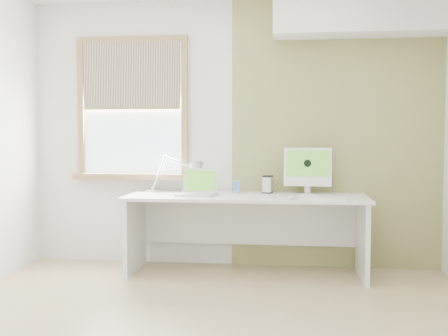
# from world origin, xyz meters

# --- Properties ---
(room) EXTENTS (4.04, 3.54, 2.64)m
(room) POSITION_xyz_m (0.00, 0.00, 1.30)
(room) COLOR tan
(room) RESTS_ON ground
(accent_wall) EXTENTS (2.00, 0.02, 2.60)m
(accent_wall) POSITION_xyz_m (1.00, 1.74, 1.30)
(accent_wall) COLOR #998D53
(accent_wall) RESTS_ON room
(soffit) EXTENTS (1.60, 0.40, 0.42)m
(soffit) POSITION_xyz_m (1.20, 1.57, 2.40)
(soffit) COLOR white
(soffit) RESTS_ON room
(window) EXTENTS (1.20, 0.14, 1.42)m
(window) POSITION_xyz_m (-1.00, 1.71, 1.54)
(window) COLOR olive
(window) RESTS_ON room
(desk) EXTENTS (2.20, 0.70, 0.73)m
(desk) POSITION_xyz_m (0.16, 1.44, 0.53)
(desk) COLOR white
(desk) RESTS_ON room
(desk_lamp) EXTENTS (0.64, 0.26, 0.36)m
(desk_lamp) POSITION_xyz_m (-0.41, 1.59, 0.92)
(desk_lamp) COLOR silver
(desk_lamp) RESTS_ON desk
(laptop) EXTENTS (0.39, 0.33, 0.24)m
(laptop) POSITION_xyz_m (-0.27, 1.35, 0.79)
(laptop) COLOR silver
(laptop) RESTS_ON desk
(phone_dock) EXTENTS (0.08, 0.08, 0.13)m
(phone_dock) POSITION_xyz_m (0.06, 1.54, 0.77)
(phone_dock) COLOR silver
(phone_dock) RESTS_ON desk
(external_drive) EXTENTS (0.10, 0.14, 0.17)m
(external_drive) POSITION_xyz_m (0.36, 1.61, 0.81)
(external_drive) COLOR silver
(external_drive) RESTS_ON desk
(imac) EXTENTS (0.45, 0.16, 0.43)m
(imac) POSITION_xyz_m (0.73, 1.58, 0.97)
(imac) COLOR silver
(imac) RESTS_ON desk
(keyboard) EXTENTS (0.41, 0.16, 0.02)m
(keyboard) POSITION_xyz_m (0.84, 1.15, 0.74)
(keyboard) COLOR white
(keyboard) RESTS_ON desk
(mouse) EXTENTS (0.08, 0.11, 0.03)m
(mouse) POSITION_xyz_m (0.58, 1.14, 0.74)
(mouse) COLOR white
(mouse) RESTS_ON desk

